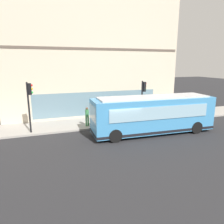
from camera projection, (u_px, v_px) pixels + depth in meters
ground at (120, 137)px, 16.47m from camera, size 120.00×120.00×0.00m
sidewalk_curb at (103, 122)px, 20.55m from camera, size 3.70×40.00×0.15m
building_corner at (88, 57)px, 24.49m from camera, size 8.02×18.45×12.76m
city_bus_nearside at (153, 115)px, 17.20m from camera, size 2.96×10.14×3.07m
traffic_light_near_corner at (143, 94)px, 19.75m from camera, size 0.32×0.49×3.91m
traffic_light_down_block at (30, 98)px, 16.65m from camera, size 0.32×0.49×4.08m
fire_hydrant at (125, 119)px, 19.83m from camera, size 0.35×0.35×0.74m
pedestrian_walking_along_curb at (87, 115)px, 18.72m from camera, size 0.32×0.32×1.73m
pedestrian_near_building_entrance at (130, 108)px, 22.08m from camera, size 0.32×0.32×1.55m
pedestrian_near_hydrant at (147, 109)px, 21.32m from camera, size 0.32×0.32×1.77m
pedestrian_by_light_pole at (183, 108)px, 22.12m from camera, size 0.32×0.32×1.62m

